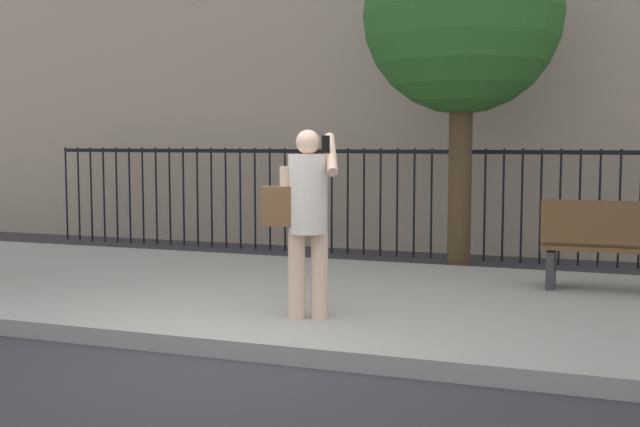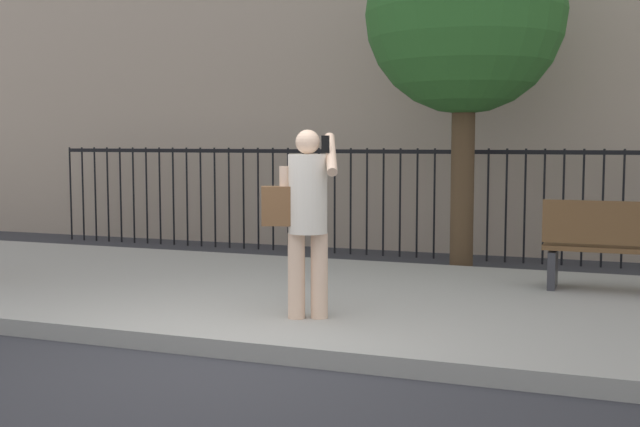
# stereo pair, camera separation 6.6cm
# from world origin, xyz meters

# --- Properties ---
(ground_plane) EXTENTS (60.00, 60.00, 0.00)m
(ground_plane) POSITION_xyz_m (0.00, 0.00, 0.00)
(ground_plane) COLOR #333338
(sidewalk) EXTENTS (28.00, 4.40, 0.15)m
(sidewalk) POSITION_xyz_m (0.00, 2.20, 0.07)
(sidewalk) COLOR #9E9B93
(sidewalk) RESTS_ON ground
(iron_fence) EXTENTS (12.03, 0.04, 1.60)m
(iron_fence) POSITION_xyz_m (0.00, 5.90, 1.02)
(iron_fence) COLOR black
(iron_fence) RESTS_ON ground
(pedestrian_on_phone) EXTENTS (0.72, 0.55, 1.65)m
(pedestrian_on_phone) POSITION_xyz_m (0.34, 0.96, 1.10)
(pedestrian_on_phone) COLOR beige
(pedestrian_on_phone) RESTS_ON sidewalk
(street_bench) EXTENTS (1.60, 0.45, 0.95)m
(street_bench) POSITION_xyz_m (2.96, 3.17, 0.65)
(street_bench) COLOR brown
(street_bench) RESTS_ON sidewalk
(street_tree_near) EXTENTS (2.53, 2.53, 4.57)m
(street_tree_near) POSITION_xyz_m (0.99, 4.82, 3.28)
(street_tree_near) COLOR #4C3823
(street_tree_near) RESTS_ON ground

